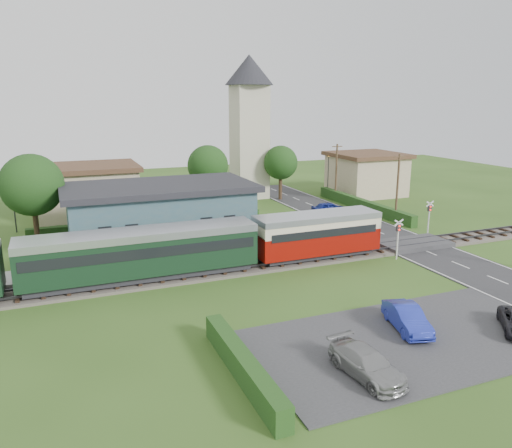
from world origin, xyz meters
name	(u,v)px	position (x,y,z in m)	size (l,w,h in m)	color
ground	(323,268)	(0.00, 0.00, 0.00)	(120.00, 120.00, 0.00)	#2D4C19
railway_track	(311,259)	(0.00, 2.00, 0.11)	(76.00, 3.20, 0.49)	#4C443D
road	(429,252)	(10.00, 0.00, 0.03)	(6.00, 70.00, 0.05)	#28282B
car_park	(411,340)	(-1.50, -12.00, 0.04)	(17.00, 9.00, 0.08)	#333335
crossing_deck	(413,244)	(10.00, 2.00, 0.23)	(6.20, 3.40, 0.45)	#333335
platform	(177,261)	(-10.00, 5.20, 0.23)	(30.00, 3.00, 0.45)	gray
equipment_hut	(65,254)	(-18.00, 5.20, 1.75)	(2.30, 2.30, 2.55)	beige
station_building	(160,214)	(-10.00, 10.99, 2.69)	(16.00, 9.00, 5.30)	#325867
train	(93,258)	(-16.30, 2.00, 2.18)	(43.20, 2.90, 3.40)	#232328
church_tower	(249,116)	(5.00, 28.00, 10.23)	(6.00, 6.00, 17.60)	beige
house_west	(88,190)	(-15.00, 25.00, 2.79)	(10.80, 8.80, 5.50)	tan
house_east	(366,173)	(20.00, 24.00, 2.80)	(8.80, 8.80, 5.50)	tan
hedge_carpark	(243,366)	(-11.00, -12.00, 0.60)	(0.80, 9.00, 1.20)	#193814
hedge_roadside	(362,205)	(14.20, 16.00, 0.60)	(0.80, 18.00, 1.20)	#193814
hedge_station	(151,225)	(-10.00, 15.50, 0.65)	(22.00, 0.80, 1.30)	#193814
tree_a	(32,185)	(-20.00, 14.00, 5.38)	(5.20, 5.20, 8.00)	#332316
tree_b	(208,166)	(-2.00, 23.00, 5.02)	(4.60, 4.60, 7.34)	#332316
tree_c	(281,163)	(8.00, 25.00, 4.65)	(4.20, 4.20, 6.78)	#332316
utility_pole_c	(397,187)	(14.20, 10.00, 3.63)	(1.40, 0.22, 7.00)	#473321
utility_pole_d	(336,171)	(14.20, 22.00, 3.63)	(1.40, 0.22, 7.00)	#473321
crossing_signal_near	(398,233)	(6.40, -0.41, 2.14)	(0.84, 0.28, 3.28)	silver
crossing_signal_far	(429,213)	(13.60, 4.39, 2.14)	(0.84, 0.28, 3.28)	silver
streetlamp_west	(13,201)	(-22.00, 20.00, 3.04)	(0.30, 0.30, 5.15)	#3F3F47
streetlamp_east	(328,170)	(16.00, 27.00, 3.04)	(0.30, 0.30, 5.15)	#3F3F47
car_on_road	(330,208)	(9.45, 15.26, 0.73)	(1.61, 3.99, 1.36)	navy
car_park_blue	(407,318)	(-0.99, -10.91, 0.75)	(1.42, 4.06, 1.34)	#202EA5
car_park_silver	(367,364)	(-5.78, -14.11, 0.71)	(1.76, 4.32, 1.25)	gray
pedestrian_near	(239,238)	(-4.65, 5.62, 1.37)	(0.67, 0.44, 1.84)	gray
pedestrian_far	(90,256)	(-16.33, 5.58, 1.25)	(0.78, 0.61, 1.61)	gray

